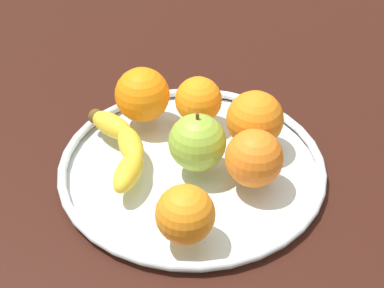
% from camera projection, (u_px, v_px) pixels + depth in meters
% --- Properties ---
extents(ground_plane, '(1.66, 1.66, 0.04)m').
position_uv_depth(ground_plane, '(192.00, 182.00, 0.81)').
color(ground_plane, black).
extents(fruit_bowl, '(0.36, 0.36, 0.02)m').
position_uv_depth(fruit_bowl, '(192.00, 166.00, 0.79)').
color(fruit_bowl, silver).
rests_on(fruit_bowl, ground_plane).
extents(banana, '(0.18, 0.09, 0.03)m').
position_uv_depth(banana, '(122.00, 145.00, 0.79)').
color(banana, yellow).
rests_on(banana, fruit_bowl).
extents(apple, '(0.08, 0.08, 0.08)m').
position_uv_depth(apple, '(197.00, 142.00, 0.76)').
color(apple, '#91B93A').
rests_on(apple, fruit_bowl).
extents(orange_back_left, '(0.07, 0.07, 0.07)m').
position_uv_depth(orange_back_left, '(185.00, 214.00, 0.66)').
color(orange_back_left, orange).
rests_on(orange_back_left, fruit_bowl).
extents(orange_front_left, '(0.08, 0.08, 0.08)m').
position_uv_depth(orange_front_left, '(142.00, 95.00, 0.84)').
color(orange_front_left, orange).
rests_on(orange_front_left, fruit_bowl).
extents(orange_back_right, '(0.07, 0.07, 0.07)m').
position_uv_depth(orange_back_right, '(198.00, 100.00, 0.84)').
color(orange_back_right, orange).
rests_on(orange_back_right, fruit_bowl).
extents(orange_center, '(0.08, 0.08, 0.08)m').
position_uv_depth(orange_center, '(255.00, 119.00, 0.79)').
color(orange_center, orange).
rests_on(orange_center, fruit_bowl).
extents(orange_front_right, '(0.07, 0.07, 0.07)m').
position_uv_depth(orange_front_right, '(254.00, 158.00, 0.73)').
color(orange_front_right, orange).
rests_on(orange_front_right, fruit_bowl).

